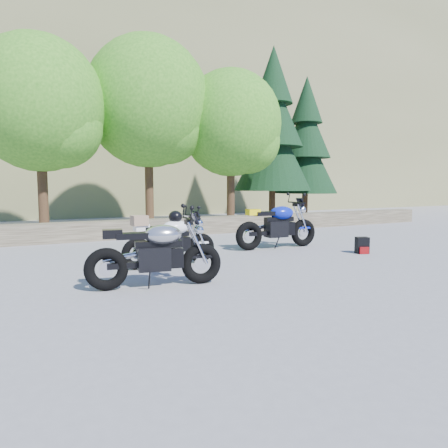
{
  "coord_description": "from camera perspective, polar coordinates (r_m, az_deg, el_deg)",
  "views": [
    {
      "loc": [
        -3.2,
        -5.52,
        1.46
      ],
      "look_at": [
        0.2,
        1.0,
        0.75
      ],
      "focal_mm": 32.0,
      "sensor_mm": 36.0,
      "label": 1
    }
  ],
  "objects": [
    {
      "name": "conifer_far",
      "position": [
        18.52,
        11.63,
        11.0
      ],
      "size": [
        2.82,
        2.82,
        6.27
      ],
      "color": "#382314",
      "rests_on": "ground"
    },
    {
      "name": "ground",
      "position": [
        6.55,
        2.52,
        -7.37
      ],
      "size": [
        90.0,
        90.0,
        0.0
      ],
      "primitive_type": "plane",
      "color": "gray",
      "rests_on": "ground"
    },
    {
      "name": "tree_decid_mid",
      "position": [
        13.93,
        -10.31,
        16.09
      ],
      "size": [
        4.08,
        4.08,
        6.24
      ],
      "color": "#382314",
      "rests_on": "ground"
    },
    {
      "name": "stone_wall",
      "position": [
        11.54,
        -11.28,
        -0.62
      ],
      "size": [
        22.0,
        0.55,
        0.5
      ],
      "primitive_type": "cube",
      "color": "#4A4131",
      "rests_on": "ground"
    },
    {
      "name": "white_bike",
      "position": [
        7.3,
        -7.74,
        -2.14
      ],
      "size": [
        1.82,
        0.58,
        1.01
      ],
      "rotation": [
        0.0,
        0.0,
        0.07
      ],
      "color": "black",
      "rests_on": "ground"
    },
    {
      "name": "tree_decid_right",
      "position": [
        14.39,
        1.49,
        13.65
      ],
      "size": [
        3.54,
        3.54,
        5.41
      ],
      "color": "#382314",
      "rests_on": "ground"
    },
    {
      "name": "blue_bike",
      "position": [
        9.37,
        7.66,
        -0.28
      ],
      "size": [
        2.15,
        0.68,
        1.08
      ],
      "rotation": [
        0.0,
        0.0,
        -0.05
      ],
      "color": "black",
      "rests_on": "ground"
    },
    {
      "name": "hillside",
      "position": [
        34.62,
        -17.42,
        15.3
      ],
      "size": [
        80.0,
        30.0,
        15.0
      ],
      "primitive_type": "cube",
      "color": "olive",
      "rests_on": "ground"
    },
    {
      "name": "silver_bike",
      "position": [
        5.82,
        -9.66,
        -4.24
      ],
      "size": [
        1.96,
        0.64,
        0.99
      ],
      "rotation": [
        0.0,
        0.0,
        -0.17
      ],
      "color": "black",
      "rests_on": "ground"
    },
    {
      "name": "backpack",
      "position": [
        9.12,
        19.13,
        -2.92
      ],
      "size": [
        0.31,
        0.29,
        0.35
      ],
      "rotation": [
        0.0,
        0.0,
        -0.36
      ],
      "color": "black",
      "rests_on": "ground"
    },
    {
      "name": "tree_decid_left",
      "position": [
        12.87,
        -24.38,
        14.75
      ],
      "size": [
        3.67,
        3.67,
        5.62
      ],
      "color": "#382314",
      "rests_on": "ground"
    },
    {
      "name": "conifer_near",
      "position": [
        16.78,
        7.0,
        13.06
      ],
      "size": [
        3.17,
        3.17,
        7.06
      ],
      "color": "#382314",
      "rests_on": "ground"
    }
  ]
}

